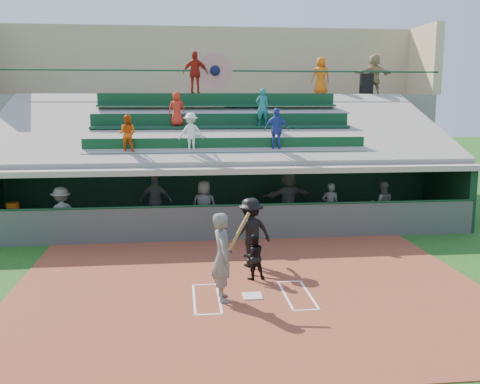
{
  "coord_description": "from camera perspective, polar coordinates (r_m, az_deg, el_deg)",
  "views": [
    {
      "loc": [
        -1.55,
        -11.29,
        4.36
      ],
      "look_at": [
        0.12,
        3.5,
        1.8
      ],
      "focal_mm": 40.0,
      "sensor_mm": 36.0,
      "label": 1
    }
  ],
  "objects": [
    {
      "name": "concourse_staff_c",
      "position": [
        25.65,
        14.09,
        12.06
      ],
      "size": [
        1.73,
        0.65,
        1.83
      ],
      "primitive_type": "imported",
      "rotation": [
        0.0,
        0.0,
        3.08
      ],
      "color": "tan",
      "rests_on": "concourse_slab"
    },
    {
      "name": "catcher",
      "position": [
        13.16,
        1.45,
        -6.91
      ],
      "size": [
        0.61,
        0.51,
        1.13
      ],
      "primitive_type": "imported",
      "rotation": [
        0.0,
        0.0,
        3.3
      ],
      "color": "black",
      "rests_on": "dirt_slab"
    },
    {
      "name": "dugout_bench",
      "position": [
        19.87,
        -1.23,
        -2.21
      ],
      "size": [
        12.43,
        5.43,
        0.4
      ],
      "primitive_type": "cube",
      "rotation": [
        0.0,
        0.0,
        -0.39
      ],
      "color": "olive",
      "rests_on": "dugout_floor"
    },
    {
      "name": "dugout_floor",
      "position": [
        18.62,
        -1.48,
        -3.72
      ],
      "size": [
        16.0,
        3.5,
        0.04
      ],
      "primitive_type": "cube",
      "color": "gray",
      "rests_on": "ground"
    },
    {
      "name": "dugout_player_d",
      "position": [
        18.78,
        5.17,
        -0.58
      ],
      "size": [
        1.87,
        0.98,
        1.92
      ],
      "primitive_type": "imported",
      "rotation": [
        0.0,
        0.0,
        3.39
      ],
      "color": "#50524E",
      "rests_on": "dugout_floor"
    },
    {
      "name": "grandstand",
      "position": [
        21.96,
        -2.37,
        4.27
      ],
      "size": [
        20.4,
        10.4,
        7.8
      ],
      "color": "#4A4F4A",
      "rests_on": "ground"
    },
    {
      "name": "dugout_player_b",
      "position": [
        18.47,
        -8.95,
        -0.93
      ],
      "size": [
        1.16,
        0.65,
        1.86
      ],
      "primitive_type": "imported",
      "rotation": [
        0.0,
        0.0,
        2.96
      ],
      "color": "#5A5D58",
      "rests_on": "dugout_floor"
    },
    {
      "name": "dugout_player_c",
      "position": [
        17.61,
        -3.83,
        -1.57
      ],
      "size": [
        0.97,
        0.77,
        1.74
      ],
      "primitive_type": "imported",
      "rotation": [
        0.0,
        0.0,
        2.86
      ],
      "color": "#565853",
      "rests_on": "dugout_floor"
    },
    {
      "name": "ground",
      "position": [
        12.2,
        1.32,
        -11.18
      ],
      "size": [
        100.0,
        100.0,
        0.0
      ],
      "primitive_type": "plane",
      "color": "#1A4B15",
      "rests_on": "ground"
    },
    {
      "name": "home_umpire",
      "position": [
        14.09,
        1.15,
        -4.32
      ],
      "size": [
        1.35,
        1.06,
        1.83
      ],
      "primitive_type": "imported",
      "rotation": [
        0.0,
        0.0,
        3.52
      ],
      "color": "black",
      "rests_on": "dirt_slab"
    },
    {
      "name": "concourse_staff_a",
      "position": [
        23.33,
        -4.78,
        12.54
      ],
      "size": [
        1.12,
        0.62,
        1.81
      ],
      "primitive_type": "imported",
      "rotation": [
        0.0,
        0.0,
        2.97
      ],
      "color": "#A91D13",
      "rests_on": "concourse_slab"
    },
    {
      "name": "trash_bin",
      "position": [
        25.0,
        13.34,
        11.12
      ],
      "size": [
        0.62,
        0.62,
        0.93
      ],
      "primitive_type": "cylinder",
      "color": "black",
      "rests_on": "concourse_slab"
    },
    {
      "name": "concourse_slab",
      "position": [
        24.92,
        -2.86,
        5.01
      ],
      "size": [
        20.0,
        3.0,
        4.6
      ],
      "primitive_type": "cube",
      "color": "gray",
      "rests_on": "ground"
    },
    {
      "name": "water_cooler",
      "position": [
        18.74,
        -23.07,
        -1.67
      ],
      "size": [
        0.41,
        0.41,
        0.41
      ],
      "primitive_type": "cylinder",
      "color": "orange",
      "rests_on": "white_table"
    },
    {
      "name": "batter_at_plate",
      "position": [
        11.71,
        -1.85,
        -6.9
      ],
      "size": [
        0.89,
        0.79,
        1.96
      ],
      "color": "#545651",
      "rests_on": "dirt_slab"
    },
    {
      "name": "dugout_player_e",
      "position": [
        18.42,
        9.61,
        -1.45
      ],
      "size": [
        0.65,
        0.52,
        1.57
      ],
      "primitive_type": "imported",
      "rotation": [
        0.0,
        0.0,
        2.86
      ],
      "color": "#585A55",
      "rests_on": "dugout_floor"
    },
    {
      "name": "home_plate",
      "position": [
        12.19,
        1.32,
        -11.03
      ],
      "size": [
        0.43,
        0.43,
        0.03
      ],
      "primitive_type": "cube",
      "color": "silver",
      "rests_on": "dirt_slab"
    },
    {
      "name": "white_table",
      "position": [
        18.89,
        -22.8,
        -3.21
      ],
      "size": [
        0.92,
        0.83,
        0.66
      ],
      "primitive_type": "cube",
      "rotation": [
        0.0,
        0.0,
        0.43
      ],
      "color": "silver",
      "rests_on": "dugout_floor"
    },
    {
      "name": "dirt_slab",
      "position": [
        12.66,
        1.01,
        -10.34
      ],
      "size": [
        11.0,
        9.0,
        0.02
      ],
      "primitive_type": "cube",
      "color": "brown",
      "rests_on": "ground"
    },
    {
      "name": "dugout_player_a",
      "position": [
        17.44,
        -18.48,
        -2.23
      ],
      "size": [
        1.25,
        0.99,
        1.7
      ],
      "primitive_type": "imported",
      "rotation": [
        0.0,
        0.0,
        3.53
      ],
      "color": "#5A5D58",
      "rests_on": "dugout_floor"
    },
    {
      "name": "batters_box_chalk",
      "position": [
        12.19,
        1.32,
        -11.08
      ],
      "size": [
        2.65,
        1.85,
        0.01
      ],
      "color": "white",
      "rests_on": "dirt_slab"
    },
    {
      "name": "dugout_player_f",
      "position": [
        19.03,
        14.92,
        -1.26
      ],
      "size": [
        0.86,
        0.72,
        1.58
      ],
      "primitive_type": "imported",
      "rotation": [
        0.0,
        0.0,
        2.98
      ],
      "color": "#61645E",
      "rests_on": "dugout_floor"
    },
    {
      "name": "concourse_staff_b",
      "position": [
        25.07,
        8.62,
        12.13
      ],
      "size": [
        0.84,
        0.55,
        1.69
      ],
      "primitive_type": "imported",
      "rotation": [
        0.0,
        0.0,
        3.16
      ],
      "color": "orange",
      "rests_on": "concourse_slab"
    }
  ]
}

